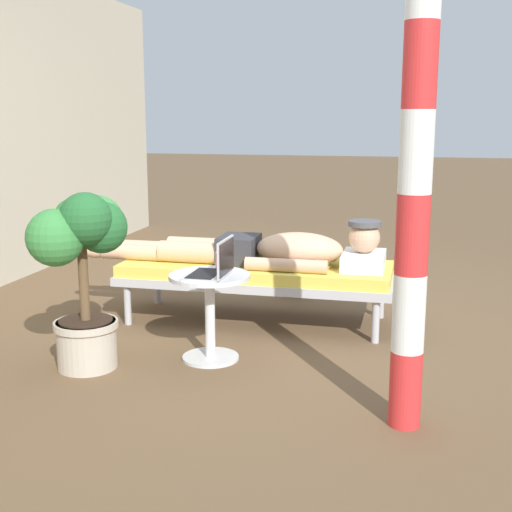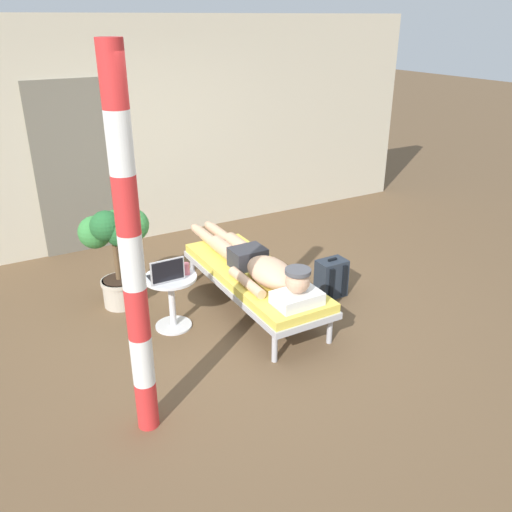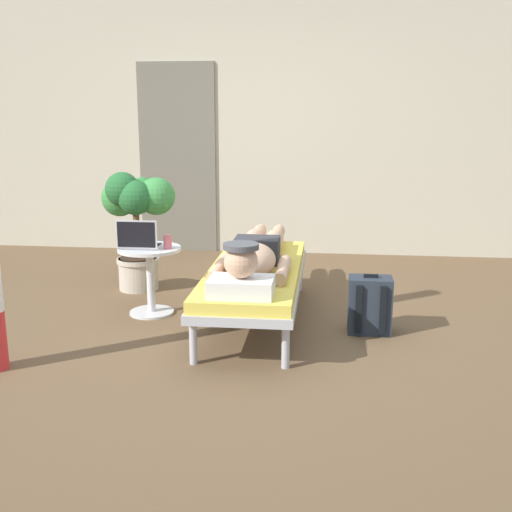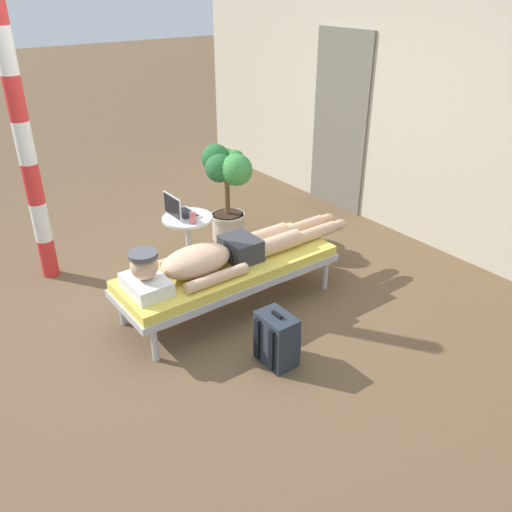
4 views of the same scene
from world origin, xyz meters
TOP-DOWN VIEW (x-y plane):
  - ground_plane at (0.00, 0.00)m, footprint 40.00×40.00m
  - house_wall_back at (0.21, 2.61)m, footprint 7.60×0.20m
  - house_door_panel at (-0.91, 2.50)m, footprint 0.84×0.03m
  - lounge_chair at (0.21, 0.16)m, footprint 0.67×1.91m
  - person_reclining at (0.21, 0.09)m, footprint 0.53×2.17m
  - side_table at (-0.61, 0.25)m, footprint 0.48×0.48m
  - laptop at (-0.67, 0.20)m, footprint 0.31×0.24m
  - drink_glass at (-0.46, 0.23)m, footprint 0.06×0.06m
  - backpack at (1.04, 0.02)m, footprint 0.30×0.26m
  - potted_plant at (-0.90, 0.89)m, footprint 0.67×0.48m

SIDE VIEW (x-z plane):
  - ground_plane at x=0.00m, z-range 0.00..0.00m
  - backpack at x=1.04m, z-range -0.02..0.41m
  - lounge_chair at x=0.21m, z-range 0.14..0.56m
  - side_table at x=-0.61m, z-range 0.09..0.62m
  - person_reclining at x=0.21m, z-range 0.36..0.68m
  - drink_glass at x=-0.46m, z-range 0.52..0.63m
  - laptop at x=-0.67m, z-range 0.47..0.69m
  - potted_plant at x=-0.90m, z-range 0.15..1.19m
  - house_door_panel at x=-0.91m, z-range 0.00..2.04m
  - house_wall_back at x=0.21m, z-range 0.00..2.70m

